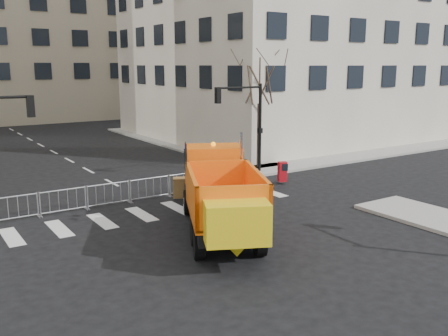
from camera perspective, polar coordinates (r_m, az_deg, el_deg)
ground at (r=18.37m, az=0.92°, el=-8.94°), size 120.00×120.00×0.00m
sidewalk_back at (r=25.50m, az=-9.92°, el=-3.02°), size 64.00×5.00×0.15m
traffic_light_right at (r=30.11m, az=4.13°, el=4.47°), size 0.18×0.18×5.40m
crowd_barriers at (r=24.29m, az=-10.73°, el=-2.62°), size 12.60×0.60×1.10m
street_tree at (r=31.21m, az=4.06°, el=6.67°), size 3.00×3.00×7.50m
plow_truck at (r=19.13m, az=-0.43°, el=-2.79°), size 6.53×9.97×3.80m
cop_a at (r=25.64m, az=-0.19°, el=-1.08°), size 0.65×0.49×1.60m
cop_b at (r=24.71m, az=-0.89°, el=-1.29°), size 1.08×0.96×1.84m
cop_c at (r=24.64m, az=-2.10°, el=-1.37°), size 1.14×0.90×1.81m
newspaper_box at (r=27.71m, az=6.68°, el=-0.41°), size 0.57×0.54×1.10m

